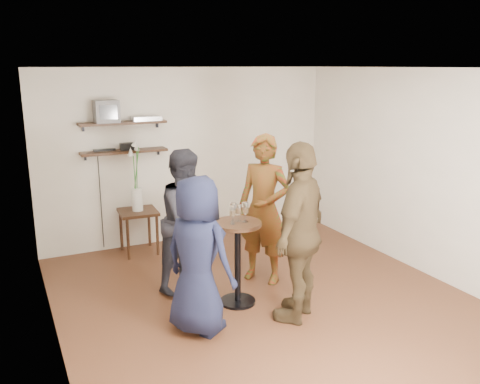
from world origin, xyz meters
name	(u,v)px	position (x,y,z in m)	size (l,w,h in m)	color
room	(268,191)	(0.00, 0.00, 1.30)	(4.58, 5.08, 2.68)	#492617
shelf_upper	(123,123)	(-1.00, 2.38, 1.85)	(1.20, 0.25, 0.04)	black
shelf_lower	(124,151)	(-1.00, 2.38, 1.45)	(1.20, 0.25, 0.04)	black
crt_monitor	(106,111)	(-1.22, 2.38, 2.02)	(0.32, 0.30, 0.30)	#59595B
dvd_deck	(146,118)	(-0.67, 2.38, 1.90)	(0.40, 0.24, 0.06)	silver
radio	(128,146)	(-0.94, 2.38, 1.52)	(0.22, 0.10, 0.10)	black
power_strip	(104,150)	(-1.26, 2.42, 1.48)	(0.30, 0.05, 0.03)	black
side_table	(138,217)	(-0.90, 2.18, 0.52)	(0.55, 0.55, 0.63)	black
vase_lilies	(137,188)	(-0.90, 2.18, 0.96)	(0.20, 0.21, 1.05)	white
drinks_table	(238,252)	(-0.31, 0.12, 0.62)	(0.53, 0.53, 0.96)	black
wine_glass_fl	(232,212)	(-0.39, 0.09, 1.10)	(0.07, 0.07, 0.20)	silver
wine_glass_fr	(245,209)	(-0.23, 0.09, 1.11)	(0.07, 0.07, 0.22)	silver
wine_glass_bl	(233,209)	(-0.34, 0.18, 1.10)	(0.07, 0.07, 0.20)	silver
wine_glass_br	(239,210)	(-0.29, 0.14, 1.09)	(0.06, 0.06, 0.19)	silver
person_plaid	(264,209)	(0.26, 0.57, 0.92)	(0.67, 0.44, 1.84)	#AA1A13
person_dark	(188,220)	(-0.66, 0.75, 0.85)	(0.83, 0.64, 1.70)	black
person_navy	(198,256)	(-0.93, -0.26, 0.80)	(0.79, 0.51, 1.61)	black
person_brown	(300,232)	(0.13, -0.45, 0.95)	(1.11, 0.46, 1.90)	#3F2F1B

